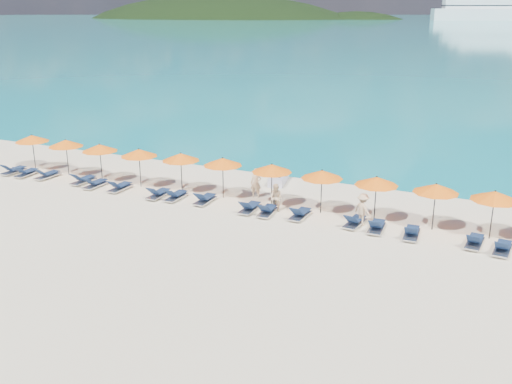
% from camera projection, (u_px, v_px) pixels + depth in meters
% --- Properties ---
extents(ground, '(1400.00, 1400.00, 0.00)m').
position_uv_depth(ground, '(228.00, 235.00, 25.89)').
color(ground, beige).
extents(headland_main, '(374.00, 242.00, 126.50)m').
position_uv_depth(headland_main, '(216.00, 55.00, 624.18)').
color(headland_main, black).
rests_on(headland_main, ground).
extents(headland_small, '(162.00, 126.00, 85.50)m').
position_uv_depth(headland_small, '(355.00, 55.00, 579.91)').
color(headland_small, black).
rests_on(headland_small, ground).
extents(cruise_ship, '(133.27, 62.27, 37.14)m').
position_uv_depth(cruise_ship, '(512.00, 9.00, 499.42)').
color(cruise_ship, white).
rests_on(cruise_ship, ground).
extents(jetski, '(1.24, 2.34, 0.79)m').
position_uv_depth(jetski, '(279.00, 178.00, 33.53)').
color(jetski, silver).
rests_on(jetski, ground).
extents(beachgoer_a, '(0.66, 0.51, 1.62)m').
position_uv_depth(beachgoer_a, '(256.00, 183.00, 30.89)').
color(beachgoer_a, '#DBB486').
rests_on(beachgoer_a, ground).
extents(beachgoer_b, '(0.75, 0.49, 1.45)m').
position_uv_depth(beachgoer_b, '(276.00, 198.00, 28.74)').
color(beachgoer_b, '#DBB486').
rests_on(beachgoer_b, ground).
extents(beachgoer_c, '(1.10, 0.91, 1.56)m').
position_uv_depth(beachgoer_c, '(363.00, 209.00, 26.94)').
color(beachgoer_c, '#DBB486').
rests_on(beachgoer_c, ground).
extents(umbrella_0, '(2.10, 2.10, 2.28)m').
position_uv_depth(umbrella_0, '(32.00, 138.00, 35.97)').
color(umbrella_0, black).
rests_on(umbrella_0, ground).
extents(umbrella_1, '(2.10, 2.10, 2.28)m').
position_uv_depth(umbrella_1, '(66.00, 143.00, 34.70)').
color(umbrella_1, black).
rests_on(umbrella_1, ground).
extents(umbrella_2, '(2.10, 2.10, 2.28)m').
position_uv_depth(umbrella_2, '(100.00, 148.00, 33.54)').
color(umbrella_2, black).
rests_on(umbrella_2, ground).
extents(umbrella_3, '(2.10, 2.10, 2.28)m').
position_uv_depth(umbrella_3, '(139.00, 153.00, 32.40)').
color(umbrella_3, black).
rests_on(umbrella_3, ground).
extents(umbrella_4, '(2.10, 2.10, 2.28)m').
position_uv_depth(umbrella_4, '(181.00, 157.00, 31.46)').
color(umbrella_4, black).
rests_on(umbrella_4, ground).
extents(umbrella_5, '(2.10, 2.10, 2.28)m').
position_uv_depth(umbrella_5, '(223.00, 162.00, 30.48)').
color(umbrella_5, black).
rests_on(umbrella_5, ground).
extents(umbrella_6, '(2.10, 2.10, 2.28)m').
position_uv_depth(umbrella_6, '(272.00, 168.00, 29.25)').
color(umbrella_6, black).
rests_on(umbrella_6, ground).
extents(umbrella_7, '(2.10, 2.10, 2.28)m').
position_uv_depth(umbrella_7, '(322.00, 174.00, 28.16)').
color(umbrella_7, black).
rests_on(umbrella_7, ground).
extents(umbrella_8, '(2.10, 2.10, 2.28)m').
position_uv_depth(umbrella_8, '(377.00, 181.00, 27.06)').
color(umbrella_8, black).
rests_on(umbrella_8, ground).
extents(umbrella_9, '(2.10, 2.10, 2.28)m').
position_uv_depth(umbrella_9, '(436.00, 188.00, 25.97)').
color(umbrella_9, black).
rests_on(umbrella_9, ground).
extents(umbrella_10, '(2.10, 2.10, 2.28)m').
position_uv_depth(umbrella_10, '(495.00, 196.00, 24.93)').
color(umbrella_10, black).
rests_on(umbrella_10, ground).
extents(lounger_0, '(0.62, 1.70, 0.66)m').
position_uv_depth(lounger_0, '(13.00, 170.00, 35.51)').
color(lounger_0, silver).
rests_on(lounger_0, ground).
extents(lounger_1, '(0.78, 1.75, 0.66)m').
position_uv_depth(lounger_1, '(26.00, 173.00, 34.98)').
color(lounger_1, silver).
rests_on(lounger_1, ground).
extents(lounger_2, '(0.69, 1.72, 0.66)m').
position_uv_depth(lounger_2, '(47.00, 175.00, 34.53)').
color(lounger_2, silver).
rests_on(lounger_2, ground).
extents(lounger_3, '(0.71, 1.73, 0.66)m').
position_uv_depth(lounger_3, '(83.00, 180.00, 33.50)').
color(lounger_3, silver).
rests_on(lounger_3, ground).
extents(lounger_4, '(0.63, 1.71, 0.66)m').
position_uv_depth(lounger_4, '(95.00, 184.00, 32.76)').
color(lounger_4, silver).
rests_on(lounger_4, ground).
extents(lounger_5, '(0.66, 1.71, 0.66)m').
position_uv_depth(lounger_5, '(120.00, 187.00, 32.18)').
color(lounger_5, silver).
rests_on(lounger_5, ground).
extents(lounger_6, '(0.64, 1.71, 0.66)m').
position_uv_depth(lounger_6, '(158.00, 193.00, 31.01)').
color(lounger_6, silver).
rests_on(lounger_6, ground).
extents(lounger_7, '(0.63, 1.70, 0.66)m').
position_uv_depth(lounger_7, '(176.00, 196.00, 30.67)').
color(lounger_7, silver).
rests_on(lounger_7, ground).
extents(lounger_8, '(0.68, 1.72, 0.66)m').
position_uv_depth(lounger_8, '(205.00, 199.00, 30.11)').
color(lounger_8, silver).
rests_on(lounger_8, ground).
extents(lounger_9, '(0.66, 1.72, 0.66)m').
position_uv_depth(lounger_9, '(250.00, 207.00, 28.83)').
color(lounger_9, silver).
rests_on(lounger_9, ground).
extents(lounger_10, '(0.77, 1.75, 0.66)m').
position_uv_depth(lounger_10, '(267.00, 210.00, 28.40)').
color(lounger_10, silver).
rests_on(lounger_10, ground).
extents(lounger_11, '(0.68, 1.72, 0.66)m').
position_uv_depth(lounger_11, '(300.00, 214.00, 27.94)').
color(lounger_11, silver).
rests_on(lounger_11, ground).
extents(lounger_12, '(0.79, 1.75, 0.66)m').
position_uv_depth(lounger_12, '(355.00, 222.00, 26.92)').
color(lounger_12, silver).
rests_on(lounger_12, ground).
extents(lounger_13, '(0.73, 1.74, 0.66)m').
position_uv_depth(lounger_13, '(377.00, 226.00, 26.33)').
color(lounger_13, silver).
rests_on(lounger_13, ground).
extents(lounger_14, '(0.75, 1.74, 0.66)m').
position_uv_depth(lounger_14, '(412.00, 233.00, 25.59)').
color(lounger_14, silver).
rests_on(lounger_14, ground).
extents(lounger_15, '(0.73, 1.74, 0.66)m').
position_uv_depth(lounger_15, '(475.00, 241.00, 24.65)').
color(lounger_15, silver).
rests_on(lounger_15, ground).
extents(lounger_16, '(0.76, 1.75, 0.66)m').
position_uv_depth(lounger_16, '(503.00, 248.00, 23.96)').
color(lounger_16, silver).
rests_on(lounger_16, ground).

